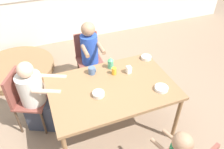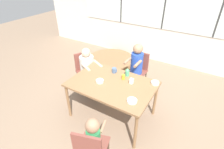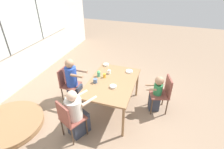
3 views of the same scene
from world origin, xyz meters
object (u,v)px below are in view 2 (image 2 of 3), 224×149
(folded_table_stack, at_px, (111,60))
(chair_for_man_blue_shirt, at_px, (139,67))
(coffee_mug, at_px, (114,70))
(chair_for_woman_green_shirt, at_px, (85,68))
(person_toddler, at_px, (94,142))
(juice_glass, at_px, (123,77))
(sippy_cup, at_px, (127,72))
(milk_carton_small, at_px, (132,81))
(chair_for_toddler, at_px, (90,148))
(person_woman_green_shirt, at_px, (88,73))
(bowl_cereal, at_px, (155,83))
(bowl_fruit, at_px, (100,81))
(bowl_white_shallow, at_px, (132,101))
(person_man_blue_shirt, at_px, (136,70))

(folded_table_stack, bearing_deg, chair_for_man_blue_shirt, -31.61)
(chair_for_man_blue_shirt, xyz_separation_m, coffee_mug, (-0.17, -0.83, 0.30))
(chair_for_woman_green_shirt, bearing_deg, coffee_mug, 104.71)
(person_toddler, bearing_deg, juice_glass, 81.81)
(person_toddler, height_order, folded_table_stack, person_toddler)
(sippy_cup, height_order, milk_carton_small, sippy_cup)
(juice_glass, bearing_deg, coffee_mug, 156.09)
(chair_for_man_blue_shirt, relative_size, person_toddler, 0.97)
(chair_for_toddler, height_order, folded_table_stack, chair_for_toddler)
(person_woman_green_shirt, height_order, bowl_cereal, person_woman_green_shirt)
(chair_for_woman_green_shirt, bearing_deg, milk_carton_small, 101.86)
(chair_for_toddler, bearing_deg, bowl_cereal, 60.70)
(folded_table_stack, bearing_deg, bowl_fruit, -63.62)
(person_toddler, distance_m, bowl_white_shallow, 0.81)
(juice_glass, distance_m, milk_carton_small, 0.19)
(sippy_cup, bearing_deg, juice_glass, -93.24)
(bowl_fruit, bearing_deg, chair_for_toddler, -62.16)
(sippy_cup, bearing_deg, bowl_cereal, 1.38)
(chair_for_woman_green_shirt, relative_size, bowl_white_shallow, 5.60)
(chair_for_woman_green_shirt, xyz_separation_m, sippy_cup, (1.16, -0.15, 0.33))
(chair_for_man_blue_shirt, xyz_separation_m, bowl_white_shallow, (0.49, -1.42, 0.27))
(coffee_mug, xyz_separation_m, milk_carton_small, (0.45, -0.16, -0.00))
(chair_for_man_blue_shirt, relative_size, bowl_cereal, 6.21)
(bowl_fruit, bearing_deg, person_woman_green_shirt, 142.91)
(juice_glass, height_order, milk_carton_small, same)
(milk_carton_small, bearing_deg, folded_table_stack, 130.64)
(person_woman_green_shirt, relative_size, bowl_fruit, 7.71)
(bowl_white_shallow, relative_size, bowl_cereal, 1.11)
(bowl_fruit, bearing_deg, milk_carton_small, 27.57)
(person_woman_green_shirt, height_order, sippy_cup, person_woman_green_shirt)
(chair_for_woman_green_shirt, bearing_deg, bowl_cereal, 111.31)
(chair_for_toddler, distance_m, coffee_mug, 1.54)
(person_man_blue_shirt, bearing_deg, chair_for_man_blue_shirt, -90.00)
(person_woman_green_shirt, bearing_deg, chair_for_man_blue_shirt, 154.30)
(chair_for_woman_green_shirt, relative_size, person_man_blue_shirt, 0.76)
(chair_for_man_blue_shirt, distance_m, person_woman_green_shirt, 1.17)
(coffee_mug, distance_m, bowl_cereal, 0.81)
(person_man_blue_shirt, distance_m, folded_table_stack, 1.59)
(bowl_white_shallow, relative_size, bowl_fruit, 1.14)
(bowl_white_shallow, height_order, bowl_fruit, bowl_fruit)
(chair_for_man_blue_shirt, height_order, person_woman_green_shirt, person_woman_green_shirt)
(chair_for_woman_green_shirt, distance_m, folded_table_stack, 1.48)
(chair_for_man_blue_shirt, distance_m, coffee_mug, 0.90)
(coffee_mug, relative_size, folded_table_stack, 0.07)
(sippy_cup, relative_size, bowl_fruit, 1.15)
(chair_for_toddler, bearing_deg, sippy_cup, 81.52)
(milk_carton_small, distance_m, bowl_fruit, 0.56)
(juice_glass, bearing_deg, chair_for_toddler, -80.34)
(person_man_blue_shirt, height_order, folded_table_stack, person_man_blue_shirt)
(chair_for_woman_green_shirt, bearing_deg, chair_for_man_blue_shirt, 147.30)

